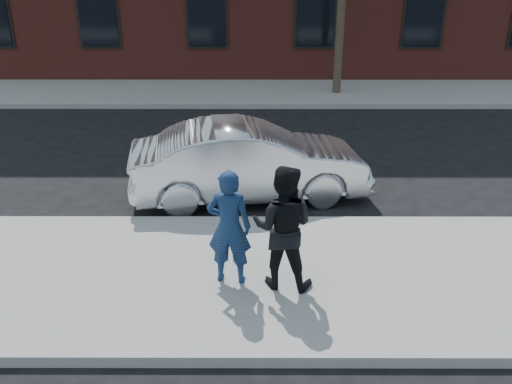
{
  "coord_description": "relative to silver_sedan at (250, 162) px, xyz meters",
  "views": [
    {
      "loc": [
        1.87,
        -6.82,
        4.27
      ],
      "look_at": [
        1.86,
        0.4,
        1.13
      ],
      "focal_mm": 38.0,
      "sensor_mm": 36.0,
      "label": 1
    }
  ],
  "objects": [
    {
      "name": "far_sidewalk",
      "position": [
        -1.73,
        8.5,
        -0.66
      ],
      "size": [
        50.0,
        3.5,
        0.15
      ],
      "primitive_type": "cube",
      "color": "#9A9791",
      "rests_on": "ground"
    },
    {
      "name": "near_curb",
      "position": [
        -1.73,
        -1.2,
        -0.66
      ],
      "size": [
        50.0,
        0.1,
        0.15
      ],
      "primitive_type": "cube",
      "color": "#999691",
      "rests_on": "ground"
    },
    {
      "name": "ground",
      "position": [
        -1.73,
        -2.75,
        -0.73
      ],
      "size": [
        100.0,
        100.0,
        0.0
      ],
      "primitive_type": "plane",
      "color": "black",
      "rests_on": "ground"
    },
    {
      "name": "man_peacoat",
      "position": [
        0.48,
        -3.24,
        0.28
      ],
      "size": [
        0.96,
        0.81,
        1.72
      ],
      "rotation": [
        0.0,
        0.0,
        2.93
      ],
      "color": "black",
      "rests_on": "near_sidewalk"
    },
    {
      "name": "far_curb",
      "position": [
        -1.73,
        6.7,
        -0.66
      ],
      "size": [
        50.0,
        0.1,
        0.15
      ],
      "primitive_type": "cube",
      "color": "#999691",
      "rests_on": "ground"
    },
    {
      "name": "near_sidewalk",
      "position": [
        -1.73,
        -3.0,
        -0.66
      ],
      "size": [
        50.0,
        3.5,
        0.15
      ],
      "primitive_type": "cube",
      "color": "#9A9791",
      "rests_on": "ground"
    },
    {
      "name": "man_hoodie",
      "position": [
        -0.23,
        -3.15,
        0.24
      ],
      "size": [
        0.64,
        0.52,
        1.63
      ],
      "rotation": [
        0.0,
        0.0,
        3.02
      ],
      "color": "navy",
      "rests_on": "near_sidewalk"
    },
    {
      "name": "silver_sedan",
      "position": [
        0.0,
        0.0,
        0.0
      ],
      "size": [
        4.63,
        2.23,
        1.46
      ],
      "primitive_type": "imported",
      "rotation": [
        0.0,
        0.0,
        1.73
      ],
      "color": "silver",
      "rests_on": "ground"
    }
  ]
}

